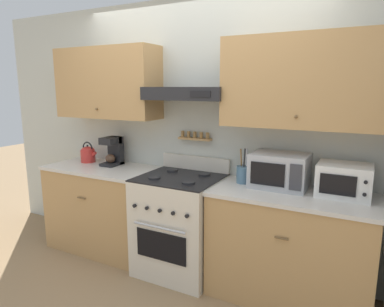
% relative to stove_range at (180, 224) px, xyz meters
% --- Properties ---
extents(ground_plane, '(16.00, 16.00, 0.00)m').
position_rel_stove_range_xyz_m(ground_plane, '(0.00, -0.29, -0.46)').
color(ground_plane, '#937551').
extents(wall_back, '(5.20, 0.46, 2.55)m').
position_rel_stove_range_xyz_m(wall_back, '(0.02, 0.30, 0.98)').
color(wall_back, silver).
rests_on(wall_back, ground_plane).
extents(counter_left, '(1.19, 0.64, 0.90)m').
position_rel_stove_range_xyz_m(counter_left, '(-0.96, 0.03, -0.01)').
color(counter_left, tan).
rests_on(counter_left, ground_plane).
extents(counter_right, '(1.27, 0.64, 0.90)m').
position_rel_stove_range_xyz_m(counter_right, '(1.00, 0.03, -0.01)').
color(counter_right, tan).
rests_on(counter_right, ground_plane).
extents(stove_range, '(0.72, 0.70, 1.06)m').
position_rel_stove_range_xyz_m(stove_range, '(0.00, 0.00, 0.00)').
color(stove_range, beige).
rests_on(stove_range, ground_plane).
extents(tea_kettle, '(0.20, 0.16, 0.23)m').
position_rel_stove_range_xyz_m(tea_kettle, '(-1.25, 0.14, 0.53)').
color(tea_kettle, red).
rests_on(tea_kettle, counter_left).
extents(coffee_maker, '(0.16, 0.22, 0.30)m').
position_rel_stove_range_xyz_m(coffee_maker, '(-0.91, 0.17, 0.59)').
color(coffee_maker, black).
rests_on(coffee_maker, counter_left).
extents(microwave, '(0.46, 0.35, 0.29)m').
position_rel_stove_range_xyz_m(microwave, '(0.86, 0.15, 0.58)').
color(microwave, '#ADAFB5').
rests_on(microwave, counter_right).
extents(utensil_crock, '(0.12, 0.12, 0.30)m').
position_rel_stove_range_xyz_m(utensil_crock, '(0.56, 0.14, 0.52)').
color(utensil_crock, slate).
rests_on(utensil_crock, counter_right).
extents(toaster_oven, '(0.39, 0.32, 0.25)m').
position_rel_stove_range_xyz_m(toaster_oven, '(1.36, 0.13, 0.56)').
color(toaster_oven, white).
rests_on(toaster_oven, counter_right).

